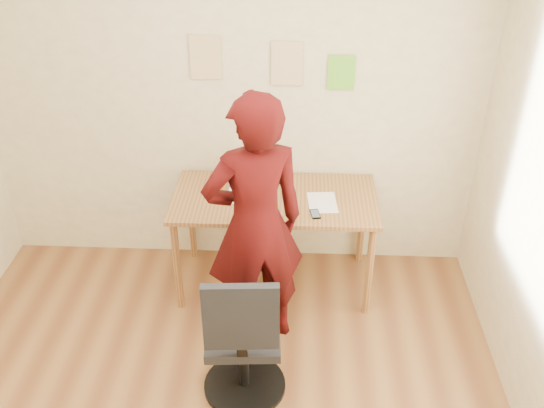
# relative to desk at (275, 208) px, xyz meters

# --- Properties ---
(room) EXTENTS (3.58, 3.58, 2.78)m
(room) POSITION_rel_desk_xyz_m (-0.32, -1.38, 0.70)
(room) COLOR brown
(room) RESTS_ON ground
(desk) EXTENTS (1.40, 0.70, 0.74)m
(desk) POSITION_rel_desk_xyz_m (0.00, 0.00, 0.00)
(desk) COLOR olive
(desk) RESTS_ON ground
(laptop) EXTENTS (0.34, 0.30, 0.23)m
(laptop) POSITION_rel_desk_xyz_m (-0.16, 0.05, 0.14)
(laptop) COLOR #B8B8C0
(laptop) RESTS_ON desk
(paper_sheet) EXTENTS (0.21, 0.28, 0.00)m
(paper_sheet) POSITION_rel_desk_xyz_m (0.33, -0.06, 0.09)
(paper_sheet) COLOR white
(paper_sheet) RESTS_ON desk
(phone) EXTENTS (0.07, 0.12, 0.01)m
(phone) POSITION_rel_desk_xyz_m (0.27, -0.21, 0.09)
(phone) COLOR black
(phone) RESTS_ON desk
(wall_note_left) EXTENTS (0.21, 0.00, 0.30)m
(wall_note_left) POSITION_rel_desk_xyz_m (-0.48, 0.36, 0.94)
(wall_note_left) COLOR #D7B780
(wall_note_left) RESTS_ON room
(wall_note_mid) EXTENTS (0.21, 0.00, 0.30)m
(wall_note_mid) POSITION_rel_desk_xyz_m (0.06, 0.36, 0.91)
(wall_note_mid) COLOR #D7B780
(wall_note_mid) RESTS_ON room
(wall_note_right) EXTENTS (0.18, 0.00, 0.24)m
(wall_note_right) POSITION_rel_desk_xyz_m (0.43, 0.36, 0.85)
(wall_note_right) COLOR #67C52C
(wall_note_right) RESTS_ON room
(office_chair) EXTENTS (0.49, 0.49, 0.95)m
(office_chair) POSITION_rel_desk_xyz_m (-0.13, -1.07, -0.25)
(office_chair) COLOR black
(office_chair) RESTS_ON ground
(person) EXTENTS (0.73, 0.60, 1.72)m
(person) POSITION_rel_desk_xyz_m (-0.10, -0.53, 0.20)
(person) COLOR #3A0807
(person) RESTS_ON ground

